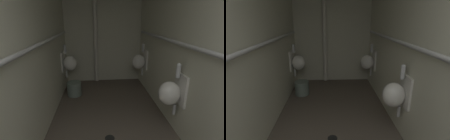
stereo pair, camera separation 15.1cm
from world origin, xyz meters
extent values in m
cube|color=brown|center=(0.00, 2.23, -0.04)|extent=(2.04, 4.57, 0.08)
cube|color=beige|center=(-0.99, 2.23, 1.32)|extent=(0.06, 4.57, 2.63)
cube|color=beige|center=(0.99, 2.23, 1.32)|extent=(0.06, 4.57, 2.63)
cube|color=beige|center=(0.00, 4.48, 1.32)|extent=(2.04, 0.06, 2.63)
ellipsoid|color=silver|center=(-0.79, 3.89, 0.65)|extent=(0.30, 0.26, 0.34)
cube|color=silver|center=(-0.94, 3.89, 0.70)|extent=(0.03, 0.30, 0.44)
cylinder|color=silver|center=(-0.88, 3.89, 0.96)|extent=(0.06, 0.06, 0.16)
sphere|color=silver|center=(-0.88, 3.89, 1.04)|extent=(0.06, 0.06, 0.06)
cylinder|color=#B2B2B2|center=(-0.89, 3.89, 0.40)|extent=(0.04, 0.04, 0.16)
ellipsoid|color=silver|center=(0.79, 2.18, 0.65)|extent=(0.30, 0.26, 0.34)
cube|color=silver|center=(0.94, 2.18, 0.70)|extent=(0.03, 0.30, 0.44)
cylinder|color=silver|center=(0.88, 2.18, 0.96)|extent=(0.06, 0.06, 0.16)
sphere|color=silver|center=(0.88, 2.18, 1.04)|extent=(0.06, 0.06, 0.06)
cylinder|color=#B2B2B2|center=(0.89, 2.18, 0.40)|extent=(0.04, 0.04, 0.16)
ellipsoid|color=silver|center=(0.79, 3.87, 0.65)|extent=(0.30, 0.26, 0.34)
cube|color=silver|center=(0.94, 3.87, 0.70)|extent=(0.03, 0.30, 0.44)
cylinder|color=silver|center=(0.88, 3.87, 0.96)|extent=(0.06, 0.06, 0.16)
sphere|color=silver|center=(0.88, 3.87, 1.04)|extent=(0.06, 0.06, 0.06)
cylinder|color=#B2B2B2|center=(0.89, 3.87, 0.40)|extent=(0.04, 0.04, 0.16)
cylinder|color=#B2B2B2|center=(-0.90, 2.22, 1.32)|extent=(0.05, 3.74, 0.05)
sphere|color=#B2B2B2|center=(-0.90, 4.09, 1.32)|extent=(0.06, 0.06, 0.06)
cylinder|color=#B2B2B2|center=(0.90, 2.23, 1.32)|extent=(0.05, 3.69, 0.05)
sphere|color=#B2B2B2|center=(0.90, 4.07, 1.32)|extent=(0.06, 0.06, 0.06)
cylinder|color=beige|center=(-0.20, 4.37, 1.32)|extent=(0.10, 0.10, 2.58)
cylinder|color=black|center=(-0.04, 2.14, 0.00)|extent=(0.14, 0.14, 0.01)
cylinder|color=slate|center=(-0.69, 3.59, 0.15)|extent=(0.30, 0.30, 0.30)
camera|label=1|loc=(-0.19, 0.21, 1.64)|focal=26.53mm
camera|label=2|loc=(-0.04, 0.21, 1.64)|focal=26.53mm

